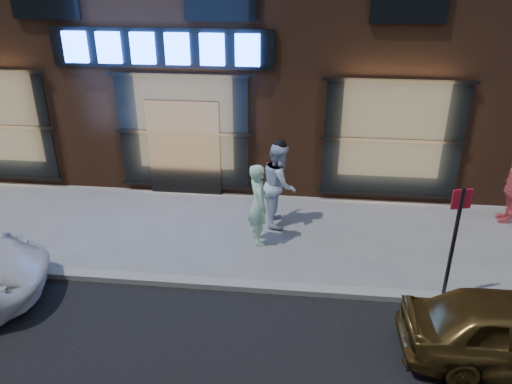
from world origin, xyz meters
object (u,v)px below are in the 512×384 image
man_cap (279,184)px  sign_post (455,235)px  man_bowtie (258,204)px  passerby (512,189)px

man_cap → sign_post: sign_post is taller
man_bowtie → sign_post: size_ratio=0.81×
man_bowtie → sign_post: 3.83m
man_bowtie → passerby: man_bowtie is taller
passerby → man_bowtie: bearing=-68.0°
man_bowtie → man_cap: size_ratio=0.93×
man_bowtie → man_cap: (0.37, 0.90, 0.07)m
man_bowtie → passerby: 5.74m
man_bowtie → sign_post: (3.45, -1.60, 0.42)m
passerby → sign_post: 3.81m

